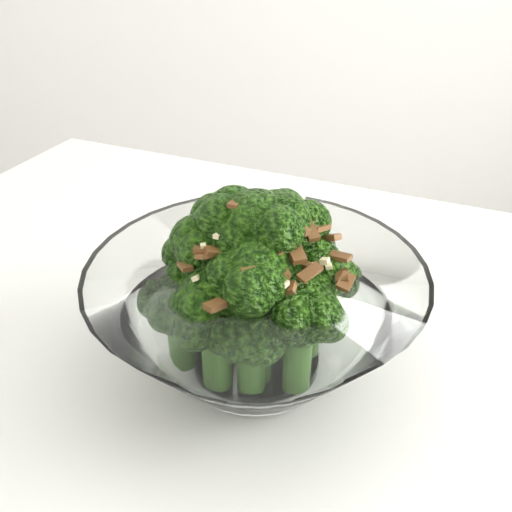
{
  "coord_description": "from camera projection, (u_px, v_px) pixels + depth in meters",
  "views": [
    {
      "loc": [
        -0.17,
        -0.27,
        1.07
      ],
      "look_at": [
        -0.16,
        0.08,
        0.85
      ],
      "focal_mm": 40.0,
      "sensor_mm": 36.0,
      "label": 1
    }
  ],
  "objects": [
    {
      "name": "table",
      "position": [
        391.0,
        506.0,
        0.43
      ],
      "size": [
        1.42,
        1.23,
        0.75
      ],
      "color": "white",
      "rests_on": "ground"
    },
    {
      "name": "broccoli_dish",
      "position": [
        255.0,
        305.0,
        0.43
      ],
      "size": [
        0.25,
        0.25,
        0.16
      ],
      "color": "white",
      "rests_on": "table"
    }
  ]
}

